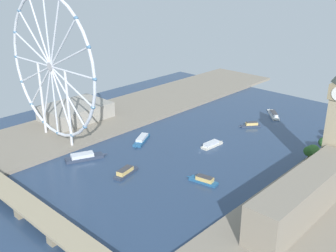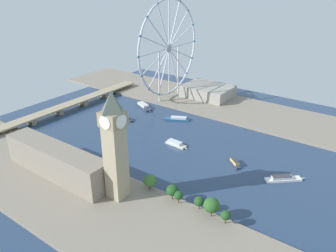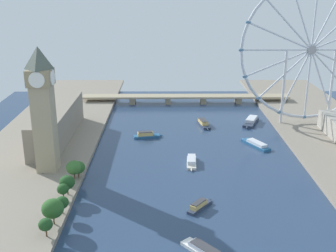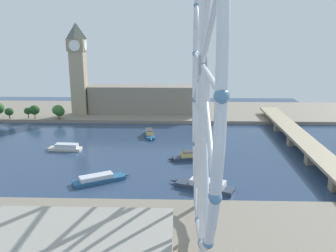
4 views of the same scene
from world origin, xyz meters
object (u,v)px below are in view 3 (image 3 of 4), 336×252
at_px(tour_boat_2, 256,144).
at_px(tour_boat_5, 146,135).
at_px(tour_boat_1, 192,161).
at_px(parliament_block, 57,123).
at_px(clock_tower, 43,108).
at_px(tour_boat_3, 251,121).
at_px(river_bridge, 185,97).
at_px(tour_boat_6, 203,123).
at_px(ferris_wheel, 311,50).
at_px(tour_boat_0, 200,206).

xyz_separation_m(tour_boat_2, tour_boat_5, (-90.74, 21.28, 0.38)).
bearing_deg(tour_boat_1, parliament_block, -110.20).
relative_size(clock_tower, tour_boat_2, 2.67).
bearing_deg(tour_boat_1, tour_boat_3, 150.17).
bearing_deg(parliament_block, river_bridge, 46.94).
distance_m(parliament_block, tour_boat_6, 133.26).
xyz_separation_m(ferris_wheel, tour_boat_0, (-110.13, -155.14, -68.37)).
height_order(tour_boat_1, tour_boat_2, tour_boat_1).
bearing_deg(ferris_wheel, tour_boat_3, 173.00).
bearing_deg(clock_tower, tour_boat_0, -26.26).
xyz_separation_m(tour_boat_5, tour_boat_6, (52.25, 31.53, 0.12)).
bearing_deg(tour_boat_6, ferris_wheel, 78.04).
xyz_separation_m(river_bridge, tour_boat_3, (59.44, -73.84, -4.31)).
distance_m(tour_boat_2, tour_boat_6, 65.35).
bearing_deg(tour_boat_6, tour_boat_3, 85.68).
bearing_deg(tour_boat_1, tour_boat_0, 4.21).
height_order(river_bridge, tour_boat_0, river_bridge).
bearing_deg(tour_boat_5, tour_boat_2, -23.31).
bearing_deg(parliament_block, tour_boat_6, 17.81).
distance_m(ferris_wheel, tour_boat_0, 202.17).
bearing_deg(tour_boat_0, tour_boat_6, 32.75).
bearing_deg(tour_boat_5, clock_tower, -142.19).
bearing_deg(tour_boat_5, tour_boat_0, -83.51).
xyz_separation_m(tour_boat_1, tour_boat_6, (16.38, 88.68, 0.36)).
relative_size(river_bridge, tour_boat_0, 11.34).
xyz_separation_m(tour_boat_0, tour_boat_1, (-0.84, 66.01, -0.13)).
relative_size(tour_boat_2, tour_boat_3, 0.89).
xyz_separation_m(clock_tower, tour_boat_2, (156.37, 51.40, -46.15)).
xyz_separation_m(ferris_wheel, river_bridge, (-107.92, 79.80, -63.95)).
height_order(parliament_block, tour_boat_2, parliament_block).
height_order(clock_tower, tour_boat_3, clock_tower).
xyz_separation_m(tour_boat_0, tour_boat_6, (15.54, 154.70, 0.23)).
bearing_deg(tour_boat_6, tour_boat_0, -17.96).
bearing_deg(tour_boat_3, tour_boat_2, 15.80).
xyz_separation_m(parliament_block, tour_boat_2, (164.67, -12.27, -14.42)).
bearing_deg(tour_boat_0, ferris_wheel, 3.12).
bearing_deg(tour_boat_3, tour_boat_6, -58.96).
height_order(tour_boat_2, tour_boat_6, tour_boat_6).
xyz_separation_m(tour_boat_1, tour_boat_5, (-35.87, 57.15, 0.24)).
xyz_separation_m(river_bridge, tour_boat_5, (-38.92, -111.77, -4.32)).
bearing_deg(tour_boat_6, parliament_block, -84.42).
height_order(parliament_block, tour_boat_5, parliament_block).
bearing_deg(clock_tower, river_bridge, 60.45).
bearing_deg(tour_boat_0, parliament_block, 82.59).
height_order(ferris_wheel, tour_boat_1, ferris_wheel).
height_order(ferris_wheel, tour_boat_0, ferris_wheel).
distance_m(tour_boat_0, tour_boat_2, 115.33).
xyz_separation_m(clock_tower, tour_boat_3, (163.99, 110.60, -45.77)).
bearing_deg(ferris_wheel, tour_boat_0, -125.37).
bearing_deg(parliament_block, tour_boat_1, -23.68).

